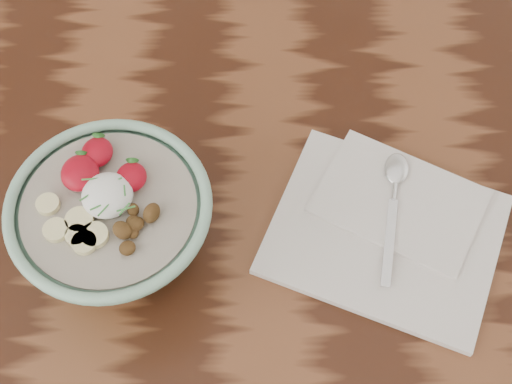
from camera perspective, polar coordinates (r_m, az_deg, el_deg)
table at (r=93.24cm, az=-5.45°, el=-4.34°), size 160.00×90.00×75.00cm
breakfast_bowl at (r=77.22cm, az=-11.19°, el=-2.61°), size 21.16×21.16×13.85cm
napkin at (r=84.31cm, az=10.51°, el=-2.77°), size 31.40×28.72×1.57cm
spoon at (r=85.58cm, az=11.04°, el=0.45°), size 5.03×17.52×0.91cm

